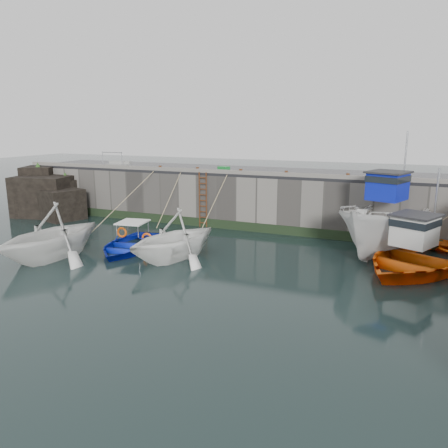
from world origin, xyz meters
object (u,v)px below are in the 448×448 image
at_px(bollard_b, 197,170).
at_px(bollard_d, 286,173).
at_px(boat_far_white, 389,227).
at_px(boat_near_blacktrim, 174,258).
at_px(ladder, 203,200).
at_px(bollard_c, 241,171).
at_px(boat_near_white, 53,258).
at_px(boat_far_orange, 418,257).
at_px(bollard_e, 348,176).
at_px(bollard_a, 160,168).
at_px(boat_near_blue, 129,249).
at_px(fish_crate, 224,169).

height_order(bollard_b, bollard_d, same).
bearing_deg(boat_far_white, boat_near_blacktrim, -131.04).
xyz_separation_m(ladder, bollard_c, (2.20, 0.34, 1.71)).
bearing_deg(boat_near_blacktrim, bollard_b, 125.66).
xyz_separation_m(boat_near_white, bollard_d, (8.36, 8.47, 3.30)).
relative_size(boat_far_orange, bollard_c, 29.85).
relative_size(boat_far_orange, bollard_e, 29.85).
xyz_separation_m(boat_near_white, boat_far_orange, (15.05, 4.86, 0.46)).
distance_m(ladder, boat_near_white, 9.02).
bearing_deg(bollard_a, bollard_c, 0.00).
xyz_separation_m(boat_near_blue, fish_crate, (2.02, 6.82, 3.31)).
height_order(boat_near_blue, bollard_e, bollard_e).
height_order(boat_far_orange, bollard_e, boat_far_orange).
distance_m(ladder, bollard_b, 1.81).
bearing_deg(bollard_a, boat_near_blue, -73.30).
relative_size(bollard_a, bollard_d, 1.00).
height_order(fish_crate, bollard_e, fish_crate).
bearing_deg(bollard_a, bollard_d, 0.00).
bearing_deg(bollard_c, boat_far_white, -10.95).
height_order(boat_near_blacktrim, bollard_a, bollard_a).
bearing_deg(bollard_e, boat_near_blue, -146.86).
xyz_separation_m(boat_far_white, bollard_b, (-10.70, 1.55, 2.09)).
xyz_separation_m(ladder, fish_crate, (0.82, 1.15, 1.72)).
xyz_separation_m(bollard_b, bollard_d, (5.30, 0.00, 0.00)).
distance_m(boat_near_white, boat_near_blacktrim, 5.47).
height_order(bollard_c, bollard_e, same).
relative_size(bollard_b, bollard_e, 1.00).
relative_size(boat_near_blacktrim, bollard_b, 17.13).
relative_size(boat_near_white, boat_far_white, 0.66).
relative_size(boat_far_white, bollard_c, 28.60).
bearing_deg(bollard_e, boat_near_blacktrim, -135.44).
bearing_deg(boat_far_orange, boat_near_blue, -144.80).
relative_size(boat_near_blue, bollard_a, 16.38).
height_order(ladder, bollard_d, bollard_d).
distance_m(bollard_a, bollard_e, 11.00).
xyz_separation_m(boat_near_blue, boat_far_white, (11.40, 4.46, 1.21)).
xyz_separation_m(bollard_c, bollard_e, (5.80, 0.00, 0.00)).
relative_size(bollard_b, bollard_d, 1.00).
distance_m(ladder, boat_far_orange, 12.00).
bearing_deg(bollard_b, bollard_a, 180.00).
xyz_separation_m(boat_far_white, bollard_e, (-2.20, 1.55, 2.09)).
bearing_deg(boat_near_white, bollard_a, 91.88).
relative_size(boat_near_white, fish_crate, 8.25).
distance_m(bollard_a, bollard_d, 7.80).
distance_m(ladder, bollard_c, 2.81).
distance_m(boat_near_white, boat_far_orange, 15.82).
bearing_deg(bollard_b, boat_far_orange, -16.77).
xyz_separation_m(boat_near_blacktrim, bollard_b, (-2.00, 6.40, 3.30)).
relative_size(ladder, bollard_d, 11.43).
xyz_separation_m(ladder, bollard_a, (-3.00, 0.34, 1.71)).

